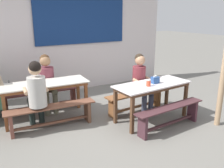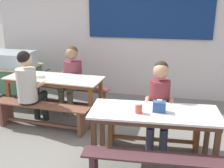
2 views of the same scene
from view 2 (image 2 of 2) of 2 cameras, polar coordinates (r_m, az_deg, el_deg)
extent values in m
plane|color=slate|center=(3.94, -2.43, -14.32)|extent=(40.00, 40.00, 0.00)
cube|color=silver|center=(5.93, 3.85, 10.09)|extent=(6.15, 0.12, 2.64)
cube|color=navy|center=(5.75, 8.08, 15.80)|extent=(2.60, 0.03, 1.23)
cube|color=silver|center=(4.84, -12.35, 1.29)|extent=(1.77, 0.76, 0.02)
cube|color=brown|center=(4.85, -12.32, 0.82)|extent=(1.69, 0.69, 0.06)
cube|color=brown|center=(4.89, -2.43, -3.27)|extent=(0.06, 0.06, 0.69)
cube|color=brown|center=(4.44, -4.59, -5.55)|extent=(0.06, 0.06, 0.69)
cube|color=brown|center=(5.58, -17.95, -1.52)|extent=(0.06, 0.06, 0.69)
cube|color=brown|center=(5.18, -21.13, -3.30)|extent=(0.06, 0.06, 0.69)
cube|color=silver|center=(3.34, 9.07, -5.94)|extent=(1.62, 0.74, 0.03)
cube|color=#533522|center=(3.36, 9.03, -6.61)|extent=(1.54, 0.68, 0.06)
cube|color=#533522|center=(3.83, 19.68, -10.50)|extent=(0.06, 0.06, 0.69)
cube|color=#533522|center=(3.39, 21.25, -14.63)|extent=(0.06, 0.06, 0.69)
cube|color=#533522|center=(3.82, -2.11, -9.52)|extent=(0.06, 0.06, 0.69)
cube|color=#533522|center=(3.37, -3.89, -13.53)|extent=(0.06, 0.06, 0.69)
cube|color=brown|center=(5.36, -9.62, -0.61)|extent=(1.72, 0.41, 0.02)
cube|color=brown|center=(5.17, -2.12, -3.68)|extent=(0.08, 0.25, 0.43)
cube|color=brown|center=(5.78, -16.10, -2.08)|extent=(0.08, 0.25, 0.43)
cube|color=brown|center=(5.47, -9.45, -3.91)|extent=(1.43, 0.14, 0.04)
cube|color=brown|center=(4.54, -15.06, -4.36)|extent=(1.70, 0.40, 0.02)
cube|color=brown|center=(4.31, -6.51, -8.25)|extent=(0.08, 0.25, 0.43)
cube|color=brown|center=(5.01, -21.97, -5.71)|extent=(0.08, 0.25, 0.43)
cube|color=brown|center=(4.66, -14.74, -8.14)|extent=(1.40, 0.14, 0.04)
cube|color=brown|center=(3.93, 8.89, -7.44)|extent=(1.49, 0.38, 0.03)
cube|color=brown|center=(4.08, 17.59, -10.61)|extent=(0.07, 0.25, 0.42)
cube|color=brown|center=(4.07, -0.12, -9.81)|extent=(0.07, 0.25, 0.42)
cube|color=brown|center=(4.08, 8.67, -11.64)|extent=(1.20, 0.11, 0.04)
cube|color=#47282D|center=(3.05, 8.71, -15.24)|extent=(1.58, 0.33, 0.02)
cube|color=#427756|center=(6.11, -21.55, 1.32)|extent=(1.28, 0.78, 0.49)
cube|color=silver|center=(6.02, -21.96, 4.97)|extent=(1.16, 0.70, 0.31)
cube|color=tan|center=(6.05, -21.81, 3.64)|extent=(1.37, 0.86, 0.02)
cylinder|color=#333333|center=(5.91, -16.63, -2.51)|extent=(0.05, 0.05, 0.26)
cylinder|color=#3F3F3F|center=(5.64, -14.98, 2.24)|extent=(0.06, 0.74, 0.04)
cylinder|color=#35384B|center=(3.74, 8.10, -12.39)|extent=(0.11, 0.11, 0.45)
cylinder|color=#35384B|center=(3.74, 10.92, -12.58)|extent=(0.11, 0.11, 0.45)
cylinder|color=#35384B|center=(3.76, 8.45, -7.54)|extent=(0.13, 0.36, 0.13)
cylinder|color=#35384B|center=(3.76, 11.21, -7.71)|extent=(0.13, 0.36, 0.13)
cylinder|color=maroon|center=(3.81, 10.13, -3.08)|extent=(0.28, 0.28, 0.54)
sphere|color=tan|center=(3.67, 10.46, 2.75)|extent=(0.21, 0.21, 0.21)
sphere|color=#2D2319|center=(3.69, 10.50, 3.42)|extent=(0.20, 0.20, 0.20)
cylinder|color=tan|center=(3.65, 7.48, -4.09)|extent=(0.07, 0.31, 0.10)
cylinder|color=tan|center=(3.65, 12.56, -4.40)|extent=(0.07, 0.31, 0.10)
cylinder|color=#676550|center=(5.11, -10.75, -4.13)|extent=(0.11, 0.11, 0.45)
cylinder|color=#676550|center=(5.03, -8.93, -4.37)|extent=(0.11, 0.11, 0.45)
cylinder|color=#676550|center=(5.17, -10.00, -0.61)|extent=(0.16, 0.41, 0.13)
cylinder|color=#676550|center=(5.09, -8.20, -0.79)|extent=(0.16, 0.41, 0.13)
cylinder|color=brown|center=(5.22, -8.36, 2.33)|extent=(0.34, 0.34, 0.49)
sphere|color=#916848|center=(5.11, -8.65, 6.48)|extent=(0.23, 0.23, 0.23)
sphere|color=#4C331E|center=(5.13, -8.53, 6.98)|extent=(0.21, 0.21, 0.21)
cylinder|color=#916848|center=(5.15, -11.15, 1.81)|extent=(0.10, 0.31, 0.10)
cylinder|color=#916848|center=(4.98, -7.23, 1.48)|extent=(0.10, 0.31, 0.11)
cylinder|color=black|center=(4.95, -14.14, -5.05)|extent=(0.11, 0.11, 0.45)
cylinder|color=black|center=(5.04, -15.91, -4.79)|extent=(0.11, 0.11, 0.45)
cylinder|color=black|center=(4.72, -15.44, -2.73)|extent=(0.16, 0.40, 0.13)
cylinder|color=black|center=(4.81, -17.27, -2.50)|extent=(0.16, 0.40, 0.13)
cylinder|color=#B8B5AF|center=(4.55, -17.81, -0.19)|extent=(0.32, 0.32, 0.55)
sphere|color=tan|center=(4.46, -18.16, 5.01)|extent=(0.23, 0.23, 0.23)
sphere|color=black|center=(4.43, -18.42, 5.43)|extent=(0.21, 0.21, 0.21)
cylinder|color=tan|center=(4.60, -14.69, 0.12)|extent=(0.09, 0.31, 0.09)
cylinder|color=tan|center=(4.79, -18.41, 0.48)|extent=(0.09, 0.31, 0.08)
cube|color=#294E8F|center=(3.31, 10.11, -4.80)|extent=(0.16, 0.10, 0.13)
cube|color=white|center=(3.28, 10.18, -3.56)|extent=(0.06, 0.03, 0.02)
cylinder|color=#D24A30|center=(3.24, 5.74, -5.28)|extent=(0.09, 0.09, 0.11)
cylinder|color=white|center=(3.22, 5.77, -4.24)|extent=(0.08, 0.08, 0.02)
cylinder|color=silver|center=(4.90, -15.33, 1.68)|extent=(0.18, 0.18, 0.05)
camera|label=1|loc=(3.17, -85.96, 1.83)|focal=38.21mm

